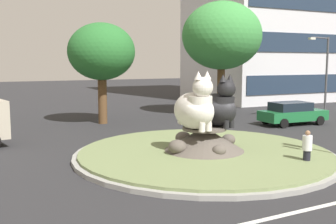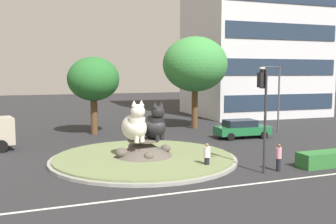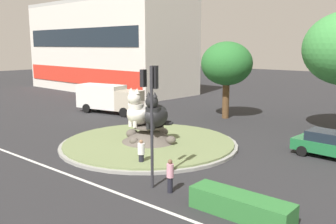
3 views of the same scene
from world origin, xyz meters
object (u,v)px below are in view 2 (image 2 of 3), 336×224
at_px(traffic_light_mast, 264,98).
at_px(pedestrian_white_shirt, 207,156).
at_px(cat_statue_white, 135,126).
at_px(sedan_on_far_lane, 242,128).
at_px(second_tree_near_tower, 93,79).
at_px(office_tower, 254,4).
at_px(broadleaf_tree_behind_island, 195,64).
at_px(cat_statue_black, 154,125).
at_px(streetlight_arm, 276,93).
at_px(pedestrian_pink_shirt, 279,157).

relative_size(traffic_light_mast, pedestrian_white_shirt, 3.75).
bearing_deg(cat_statue_white, sedan_on_far_lane, 107.82).
bearing_deg(second_tree_near_tower, office_tower, 22.52).
bearing_deg(traffic_light_mast, pedestrian_white_shirt, 44.18).
bearing_deg(sedan_on_far_lane, second_tree_near_tower, 154.04).
distance_m(office_tower, broadleaf_tree_behind_island, 18.09).
height_order(traffic_light_mast, pedestrian_white_shirt, traffic_light_mast).
relative_size(cat_statue_white, cat_statue_black, 1.00).
bearing_deg(office_tower, streetlight_arm, -113.64).
bearing_deg(sedan_on_far_lane, cat_statue_black, -148.41).
height_order(pedestrian_pink_shirt, sedan_on_far_lane, pedestrian_pink_shirt).
xyz_separation_m(pedestrian_pink_shirt, sedan_on_far_lane, (4.06, 10.46, -0.01)).
relative_size(broadleaf_tree_behind_island, sedan_on_far_lane, 1.90).
bearing_deg(office_tower, broadleaf_tree_behind_island, -141.88).
xyz_separation_m(streetlight_arm, pedestrian_white_shirt, (-12.21, -10.02, -2.95)).
height_order(cat_statue_white, traffic_light_mast, traffic_light_mast).
bearing_deg(cat_statue_white, streetlight_arm, 105.41).
xyz_separation_m(pedestrian_white_shirt, sedan_on_far_lane, (7.69, 8.63, 0.03)).
bearing_deg(office_tower, cat_statue_black, -132.99).
height_order(cat_statue_white, sedan_on_far_lane, cat_statue_white).
bearing_deg(office_tower, sedan_on_far_lane, -123.68).
bearing_deg(cat_statue_white, office_tower, 125.53).
bearing_deg(cat_statue_white, broadleaf_tree_behind_island, 133.20).
distance_m(office_tower, streetlight_arm, 19.72).
height_order(cat_statue_white, pedestrian_pink_shirt, cat_statue_white).
relative_size(broadleaf_tree_behind_island, pedestrian_pink_shirt, 5.80).
bearing_deg(streetlight_arm, pedestrian_pink_shirt, 40.72).
relative_size(cat_statue_black, pedestrian_pink_shirt, 1.66).
xyz_separation_m(cat_statue_white, broadleaf_tree_behind_island, (9.70, 12.03, 4.13)).
height_order(streetlight_arm, sedan_on_far_lane, streetlight_arm).
bearing_deg(broadleaf_tree_behind_island, pedestrian_pink_shirt, -98.87).
xyz_separation_m(second_tree_near_tower, pedestrian_pink_shirt, (7.50, -17.02, -4.18)).
distance_m(broadleaf_tree_behind_island, streetlight_arm, 8.38).
bearing_deg(cat_statue_black, second_tree_near_tower, 176.24).
distance_m(cat_statue_black, office_tower, 32.65).
relative_size(office_tower, pedestrian_pink_shirt, 18.48).
bearing_deg(office_tower, traffic_light_mast, -120.22).
xyz_separation_m(broadleaf_tree_behind_island, sedan_on_far_lane, (1.38, -6.69, -5.62)).
distance_m(cat_statue_white, streetlight_arm, 17.05).
height_order(broadleaf_tree_behind_island, second_tree_near_tower, broadleaf_tree_behind_island).
xyz_separation_m(traffic_light_mast, sedan_on_far_lane, (5.19, 10.47, -3.38)).
bearing_deg(cat_statue_black, sedan_on_far_lane, 105.36).
bearing_deg(second_tree_near_tower, cat_statue_black, -81.16).
distance_m(traffic_light_mast, broadleaf_tree_behind_island, 17.72).
xyz_separation_m(cat_statue_white, office_tower, (22.71, 21.51, 12.38)).
bearing_deg(second_tree_near_tower, cat_statue_white, -87.73).
height_order(cat_statue_white, pedestrian_white_shirt, cat_statue_white).
bearing_deg(pedestrian_white_shirt, cat_statue_white, -170.19).
height_order(traffic_light_mast, second_tree_near_tower, second_tree_near_tower).
xyz_separation_m(broadleaf_tree_behind_island, pedestrian_white_shirt, (-6.31, -15.32, -5.64)).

